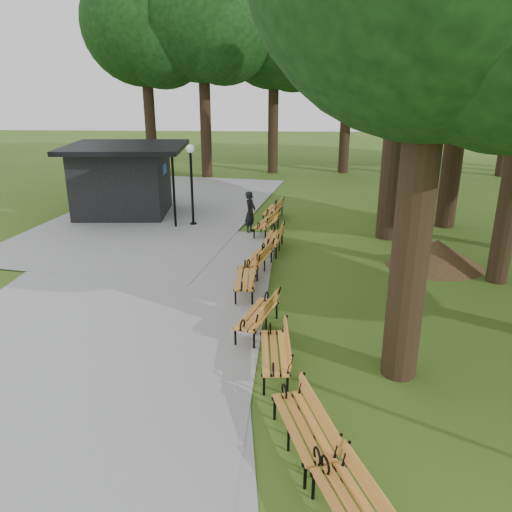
{
  "coord_description": "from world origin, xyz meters",
  "views": [
    {
      "loc": [
        0.32,
        -7.93,
        5.68
      ],
      "look_at": [
        -0.29,
        5.08,
        1.1
      ],
      "focal_mm": 35.74,
      "sensor_mm": 36.0,
      "label": 1
    }
  ],
  "objects_px": {
    "dirt_mound": "(436,253)",
    "lamp_post": "(191,168)",
    "kiosk": "(122,180)",
    "bench_6": "(258,258)",
    "bench_3": "(274,352)",
    "bench_5": "(245,278)",
    "bench_4": "(257,315)",
    "person": "(250,212)",
    "bench_7": "(273,239)",
    "bench_8": "(266,223)",
    "bench_9": "(273,210)",
    "bench_2": "(302,426)"
  },
  "relations": [
    {
      "from": "bench_7",
      "to": "lamp_post",
      "type": "bearing_deg",
      "value": -126.32
    },
    {
      "from": "bench_6",
      "to": "bench_9",
      "type": "distance_m",
      "value": 6.03
    },
    {
      "from": "lamp_post",
      "to": "bench_9",
      "type": "distance_m",
      "value": 3.83
    },
    {
      "from": "kiosk",
      "to": "bench_5",
      "type": "relative_size",
      "value": 2.55
    },
    {
      "from": "dirt_mound",
      "to": "bench_8",
      "type": "relative_size",
      "value": 1.33
    },
    {
      "from": "kiosk",
      "to": "bench_3",
      "type": "relative_size",
      "value": 2.55
    },
    {
      "from": "bench_4",
      "to": "person",
      "type": "bearing_deg",
      "value": -158.36
    },
    {
      "from": "bench_9",
      "to": "lamp_post",
      "type": "bearing_deg",
      "value": -62.96
    },
    {
      "from": "bench_6",
      "to": "bench_7",
      "type": "xyz_separation_m",
      "value": [
        0.43,
        2.05,
        0.0
      ]
    },
    {
      "from": "bench_5",
      "to": "bench_8",
      "type": "xyz_separation_m",
      "value": [
        0.43,
        5.7,
        0.0
      ]
    },
    {
      "from": "bench_3",
      "to": "bench_7",
      "type": "relative_size",
      "value": 1.0
    },
    {
      "from": "bench_5",
      "to": "bench_8",
      "type": "distance_m",
      "value": 5.71
    },
    {
      "from": "lamp_post",
      "to": "bench_6",
      "type": "bearing_deg",
      "value": -61.01
    },
    {
      "from": "bench_6",
      "to": "bench_4",
      "type": "bearing_deg",
      "value": 15.89
    },
    {
      "from": "dirt_mound",
      "to": "bench_5",
      "type": "bearing_deg",
      "value": -157.88
    },
    {
      "from": "dirt_mound",
      "to": "bench_6",
      "type": "xyz_separation_m",
      "value": [
        -5.59,
        -0.73,
        -0.01
      ]
    },
    {
      "from": "bench_3",
      "to": "bench_5",
      "type": "height_order",
      "value": "same"
    },
    {
      "from": "bench_8",
      "to": "bench_9",
      "type": "distance_m",
      "value": 1.99
    },
    {
      "from": "kiosk",
      "to": "bench_4",
      "type": "relative_size",
      "value": 2.55
    },
    {
      "from": "kiosk",
      "to": "bench_7",
      "type": "height_order",
      "value": "kiosk"
    },
    {
      "from": "dirt_mound",
      "to": "bench_3",
      "type": "distance_m",
      "value": 8.08
    },
    {
      "from": "bench_2",
      "to": "bench_4",
      "type": "xyz_separation_m",
      "value": [
        -0.89,
        3.98,
        0.0
      ]
    },
    {
      "from": "bench_7",
      "to": "bench_5",
      "type": "bearing_deg",
      "value": -3.87
    },
    {
      "from": "person",
      "to": "bench_7",
      "type": "distance_m",
      "value": 2.38
    },
    {
      "from": "kiosk",
      "to": "bench_3",
      "type": "height_order",
      "value": "kiosk"
    },
    {
      "from": "lamp_post",
      "to": "bench_3",
      "type": "relative_size",
      "value": 1.7
    },
    {
      "from": "bench_2",
      "to": "bench_6",
      "type": "height_order",
      "value": "same"
    },
    {
      "from": "bench_4",
      "to": "bench_7",
      "type": "height_order",
      "value": "same"
    },
    {
      "from": "lamp_post",
      "to": "bench_5",
      "type": "xyz_separation_m",
      "value": [
        2.57,
        -6.78,
        -1.88
      ]
    },
    {
      "from": "dirt_mound",
      "to": "bench_3",
      "type": "xyz_separation_m",
      "value": [
        -5.01,
        -6.34,
        -0.01
      ]
    },
    {
      "from": "lamp_post",
      "to": "bench_4",
      "type": "height_order",
      "value": "lamp_post"
    },
    {
      "from": "person",
      "to": "bench_4",
      "type": "height_order",
      "value": "person"
    },
    {
      "from": "dirt_mound",
      "to": "lamp_post",
      "type": "bearing_deg",
      "value": 152.43
    },
    {
      "from": "dirt_mound",
      "to": "bench_6",
      "type": "distance_m",
      "value": 5.63
    },
    {
      "from": "person",
      "to": "dirt_mound",
      "type": "distance_m",
      "value": 7.0
    },
    {
      "from": "kiosk",
      "to": "bench_5",
      "type": "distance_m",
      "value": 10.26
    },
    {
      "from": "lamp_post",
      "to": "dirt_mound",
      "type": "distance_m",
      "value": 9.69
    },
    {
      "from": "bench_5",
      "to": "kiosk",
      "type": "bearing_deg",
      "value": -146.01
    },
    {
      "from": "bench_4",
      "to": "bench_7",
      "type": "bearing_deg",
      "value": -165.4
    },
    {
      "from": "person",
      "to": "bench_8",
      "type": "bearing_deg",
      "value": -87.69
    },
    {
      "from": "dirt_mound",
      "to": "bench_9",
      "type": "relative_size",
      "value": 1.33
    },
    {
      "from": "bench_4",
      "to": "bench_8",
      "type": "xyz_separation_m",
      "value": [
        -0.0,
        7.96,
        0.0
      ]
    },
    {
      "from": "person",
      "to": "bench_5",
      "type": "bearing_deg",
      "value": -159.77
    },
    {
      "from": "lamp_post",
      "to": "bench_5",
      "type": "relative_size",
      "value": 1.7
    },
    {
      "from": "bench_7",
      "to": "bench_9",
      "type": "height_order",
      "value": "same"
    },
    {
      "from": "bench_6",
      "to": "bench_7",
      "type": "relative_size",
      "value": 1.0
    },
    {
      "from": "kiosk",
      "to": "bench_6",
      "type": "distance_m",
      "value": 9.14
    },
    {
      "from": "bench_7",
      "to": "bench_9",
      "type": "relative_size",
      "value": 1.0
    },
    {
      "from": "kiosk",
      "to": "dirt_mound",
      "type": "xyz_separation_m",
      "value": [
        11.71,
        -5.98,
        -1.07
      ]
    },
    {
      "from": "bench_9",
      "to": "bench_6",
      "type": "bearing_deg",
      "value": 7.92
    }
  ]
}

